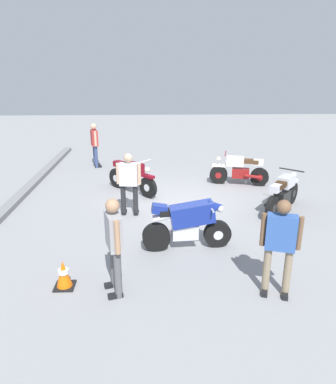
{
  "coord_description": "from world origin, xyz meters",
  "views": [
    {
      "loc": [
        -10.12,
        0.53,
        3.8
      ],
      "look_at": [
        -1.34,
        0.2,
        0.75
      ],
      "focal_mm": 34.17,
      "sensor_mm": 36.0,
      "label": 1
    }
  ],
  "objects_px": {
    "motorcycle_cream_vintage": "(239,171)",
    "person_in_white_shirt": "(129,181)",
    "motorcycle_blue_sportbike": "(188,223)",
    "traffic_cone": "(64,274)",
    "motorcycle_maroon_cruiser": "(132,176)",
    "person_in_blue_shirt": "(280,242)",
    "motorcycle_silver_cruiser": "(283,193)",
    "person_in_gray_shirt": "(114,240)",
    "person_in_red_shirt": "(95,142)"
  },
  "relations": [
    {
      "from": "motorcycle_silver_cruiser",
      "to": "person_in_gray_shirt",
      "type": "relative_size",
      "value": 0.96
    },
    {
      "from": "motorcycle_blue_sportbike",
      "to": "motorcycle_cream_vintage",
      "type": "relative_size",
      "value": 1.01
    },
    {
      "from": "motorcycle_maroon_cruiser",
      "to": "motorcycle_cream_vintage",
      "type": "xyz_separation_m",
      "value": [
        0.64,
        -3.55,
        -0.03
      ]
    },
    {
      "from": "motorcycle_cream_vintage",
      "to": "motorcycle_blue_sportbike",
      "type": "bearing_deg",
      "value": 77.41
    },
    {
      "from": "person_in_white_shirt",
      "to": "person_in_blue_shirt",
      "type": "height_order",
      "value": "person_in_blue_shirt"
    },
    {
      "from": "motorcycle_maroon_cruiser",
      "to": "motorcycle_cream_vintage",
      "type": "height_order",
      "value": "motorcycle_maroon_cruiser"
    },
    {
      "from": "motorcycle_blue_sportbike",
      "to": "motorcycle_silver_cruiser",
      "type": "height_order",
      "value": "motorcycle_blue_sportbike"
    },
    {
      "from": "person_in_red_shirt",
      "to": "traffic_cone",
      "type": "xyz_separation_m",
      "value": [
        -8.36,
        -0.66,
        -0.72
      ]
    },
    {
      "from": "motorcycle_silver_cruiser",
      "to": "motorcycle_maroon_cruiser",
      "type": "bearing_deg",
      "value": 106.86
    },
    {
      "from": "motorcycle_blue_sportbike",
      "to": "person_in_blue_shirt",
      "type": "relative_size",
      "value": 1.12
    },
    {
      "from": "person_in_blue_shirt",
      "to": "motorcycle_maroon_cruiser",
      "type": "bearing_deg",
      "value": -135.68
    },
    {
      "from": "motorcycle_blue_sportbike",
      "to": "person_in_white_shirt",
      "type": "bearing_deg",
      "value": 120.89
    },
    {
      "from": "person_in_gray_shirt",
      "to": "traffic_cone",
      "type": "height_order",
      "value": "person_in_gray_shirt"
    },
    {
      "from": "person_in_red_shirt",
      "to": "person_in_white_shirt",
      "type": "xyz_separation_m",
      "value": [
        -5.0,
        -1.64,
        -0.02
      ]
    },
    {
      "from": "motorcycle_maroon_cruiser",
      "to": "motorcycle_silver_cruiser",
      "type": "xyz_separation_m",
      "value": [
        -1.77,
        -4.19,
        0.0
      ]
    },
    {
      "from": "motorcycle_maroon_cruiser",
      "to": "motorcycle_cream_vintage",
      "type": "distance_m",
      "value": 3.61
    },
    {
      "from": "traffic_cone",
      "to": "motorcycle_maroon_cruiser",
      "type": "bearing_deg",
      "value": -10.15
    },
    {
      "from": "motorcycle_blue_sportbike",
      "to": "traffic_cone",
      "type": "bearing_deg",
      "value": -153.51
    },
    {
      "from": "motorcycle_blue_sportbike",
      "to": "person_in_blue_shirt",
      "type": "height_order",
      "value": "person_in_blue_shirt"
    },
    {
      "from": "person_in_white_shirt",
      "to": "traffic_cone",
      "type": "xyz_separation_m",
      "value": [
        -3.36,
        0.98,
        -0.7
      ]
    },
    {
      "from": "person_in_red_shirt",
      "to": "motorcycle_maroon_cruiser",
      "type": "bearing_deg",
      "value": -80.53
    },
    {
      "from": "person_in_red_shirt",
      "to": "person_in_blue_shirt",
      "type": "bearing_deg",
      "value": -80.57
    },
    {
      "from": "person_in_white_shirt",
      "to": "person_in_blue_shirt",
      "type": "bearing_deg",
      "value": -136.62
    },
    {
      "from": "person_in_white_shirt",
      "to": "person_in_blue_shirt",
      "type": "distance_m",
      "value": 4.62
    },
    {
      "from": "motorcycle_silver_cruiser",
      "to": "person_in_white_shirt",
      "type": "relative_size",
      "value": 1.0
    },
    {
      "from": "motorcycle_blue_sportbike",
      "to": "motorcycle_cream_vintage",
      "type": "xyz_separation_m",
      "value": [
        4.44,
        -2.13,
        -0.11
      ]
    },
    {
      "from": "person_in_blue_shirt",
      "to": "traffic_cone",
      "type": "distance_m",
      "value": 3.83
    },
    {
      "from": "person_in_red_shirt",
      "to": "person_in_gray_shirt",
      "type": "bearing_deg",
      "value": -96.7
    },
    {
      "from": "person_in_gray_shirt",
      "to": "traffic_cone",
      "type": "xyz_separation_m",
      "value": [
        0.18,
        0.96,
        -0.75
      ]
    },
    {
      "from": "person_in_gray_shirt",
      "to": "motorcycle_cream_vintage",
      "type": "bearing_deg",
      "value": -137.69
    },
    {
      "from": "motorcycle_cream_vintage",
      "to": "motorcycle_silver_cruiser",
      "type": "relative_size",
      "value": 1.15
    },
    {
      "from": "motorcycle_blue_sportbike",
      "to": "motorcycle_cream_vintage",
      "type": "distance_m",
      "value": 4.93
    },
    {
      "from": "motorcycle_maroon_cruiser",
      "to": "traffic_cone",
      "type": "height_order",
      "value": "motorcycle_maroon_cruiser"
    },
    {
      "from": "motorcycle_cream_vintage",
      "to": "person_in_white_shirt",
      "type": "height_order",
      "value": "person_in_white_shirt"
    },
    {
      "from": "motorcycle_maroon_cruiser",
      "to": "person_in_red_shirt",
      "type": "xyz_separation_m",
      "value": [
        3.14,
        1.59,
        0.46
      ]
    },
    {
      "from": "motorcycle_blue_sportbike",
      "to": "person_in_blue_shirt",
      "type": "bearing_deg",
      "value": -56.16
    },
    {
      "from": "motorcycle_cream_vintage",
      "to": "person_in_gray_shirt",
      "type": "bearing_deg",
      "value": 72.7
    },
    {
      "from": "motorcycle_blue_sportbike",
      "to": "person_in_gray_shirt",
      "type": "distance_m",
      "value": 2.16
    },
    {
      "from": "motorcycle_silver_cruiser",
      "to": "person_in_blue_shirt",
      "type": "relative_size",
      "value": 0.96
    },
    {
      "from": "motorcycle_maroon_cruiser",
      "to": "person_in_red_shirt",
      "type": "height_order",
      "value": "person_in_red_shirt"
    },
    {
      "from": "motorcycle_cream_vintage",
      "to": "person_in_blue_shirt",
      "type": "xyz_separation_m",
      "value": [
        -6.2,
        0.74,
        0.53
      ]
    },
    {
      "from": "motorcycle_blue_sportbike",
      "to": "person_in_gray_shirt",
      "type": "height_order",
      "value": "person_in_gray_shirt"
    },
    {
      "from": "motorcycle_silver_cruiser",
      "to": "person_in_gray_shirt",
      "type": "height_order",
      "value": "person_in_gray_shirt"
    },
    {
      "from": "motorcycle_blue_sportbike",
      "to": "person_in_gray_shirt",
      "type": "xyz_separation_m",
      "value": [
        -1.59,
        1.4,
        0.42
      ]
    },
    {
      "from": "motorcycle_maroon_cruiser",
      "to": "traffic_cone",
      "type": "xyz_separation_m",
      "value": [
        -5.22,
        0.93,
        -0.26
      ]
    },
    {
      "from": "motorcycle_blue_sportbike",
      "to": "motorcycle_maroon_cruiser",
      "type": "height_order",
      "value": "motorcycle_blue_sportbike"
    },
    {
      "from": "motorcycle_cream_vintage",
      "to": "person_in_white_shirt",
      "type": "bearing_deg",
      "value": 48.51
    },
    {
      "from": "motorcycle_cream_vintage",
      "to": "person_in_gray_shirt",
      "type": "distance_m",
      "value": 7.01
    },
    {
      "from": "motorcycle_silver_cruiser",
      "to": "person_in_blue_shirt",
      "type": "bearing_deg",
      "value": -160.33
    },
    {
      "from": "motorcycle_blue_sportbike",
      "to": "motorcycle_silver_cruiser",
      "type": "relative_size",
      "value": 1.16
    }
  ]
}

